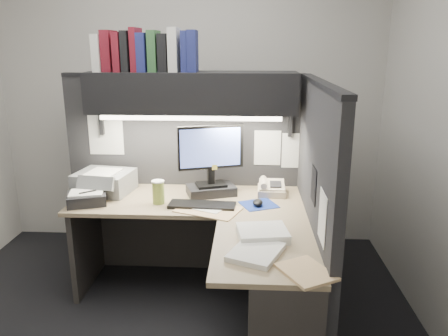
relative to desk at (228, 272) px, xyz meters
The scene contains 22 objects.
floor 0.61m from the desk, behind, with size 3.50×3.50×0.00m, color black.
wall_back 1.81m from the desk, 105.82° to the left, with size 3.50×0.04×2.70m, color #BAB7B1.
wall_front 1.80m from the desk, 105.86° to the right, with size 3.50×0.04×2.70m, color #BAB7B1.
partition_back 1.07m from the desk, 113.00° to the left, with size 1.90×0.06×1.60m, color black.
partition_right 0.68m from the desk, 18.19° to the left, with size 0.06×1.50×1.60m, color black.
desk is the anchor object (origin of this frame).
overhead_shelf 1.33m from the desk, 111.79° to the left, with size 1.55×0.34×0.30m, color black.
task_light_tube 1.12m from the desk, 116.16° to the left, with size 0.04×0.04×1.32m, color white.
monitor 0.85m from the desk, 103.36° to the left, with size 0.48×0.32×0.54m.
keyboard 0.54m from the desk, 116.58° to the left, with size 0.47×0.16×0.02m, color black.
mousepad 0.58m from the desk, 66.28° to the left, with size 0.24×0.22×0.00m, color navy.
mouse 0.57m from the desk, 66.16° to the left, with size 0.07×0.11×0.04m, color black.
telephone 0.83m from the desk, 66.54° to the left, with size 0.21×0.22×0.09m, color beige.
coffee_cup 0.78m from the desk, 138.99° to the left, with size 0.09×0.09×0.16m, color #BDC44E.
printer 1.26m from the desk, 145.32° to the left, with size 0.41×0.35×0.16m, color gray.
notebook_stack 1.17m from the desk, 158.19° to the left, with size 0.27×0.22×0.08m, color black.
open_folder 0.47m from the desk, 113.78° to the left, with size 0.43×0.28×0.01m, color tan.
paper_stack_a 0.39m from the desk, 24.38° to the right, with size 0.29×0.25×0.06m, color white.
paper_stack_b 0.47m from the desk, 61.83° to the right, with size 0.24×0.31×0.03m, color white.
manila_stack 0.72m from the desk, 50.54° to the right, with size 0.22×0.28×0.02m, color tan.
binder_row 1.67m from the desk, 129.79° to the left, with size 0.75×0.25×0.31m.
pinned_papers 0.83m from the desk, 90.40° to the left, with size 1.76×1.31×0.51m.
Camera 1 is at (0.54, -2.50, 1.84)m, focal length 35.00 mm.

